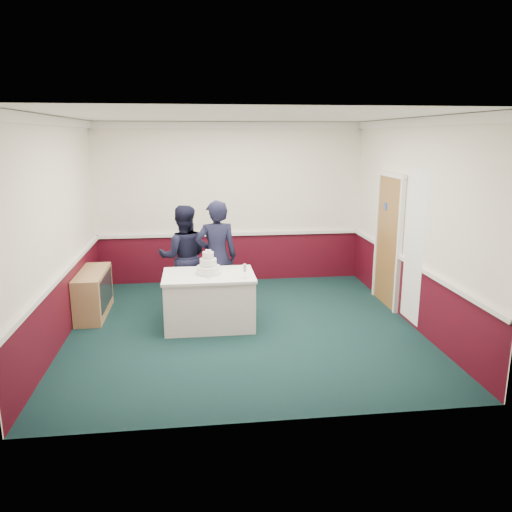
{
  "coord_description": "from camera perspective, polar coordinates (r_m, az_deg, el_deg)",
  "views": [
    {
      "loc": [
        -0.67,
        -6.85,
        2.74
      ],
      "look_at": [
        0.17,
        -0.1,
        1.1
      ],
      "focal_mm": 35.0,
      "sensor_mm": 36.0,
      "label": 1
    }
  ],
  "objects": [
    {
      "name": "person_woman",
      "position": [
        7.84,
        -4.52,
        -0.11
      ],
      "size": [
        0.69,
        0.49,
        1.79
      ],
      "primitive_type": "imported",
      "rotation": [
        0.0,
        0.0,
        3.24
      ],
      "color": "black",
      "rests_on": "ground"
    },
    {
      "name": "person_man",
      "position": [
        8.15,
        -8.28,
        -0.08
      ],
      "size": [
        0.83,
        0.65,
        1.68
      ],
      "primitive_type": "imported",
      "rotation": [
        0.0,
        0.0,
        3.16
      ],
      "color": "black",
      "rests_on": "ground"
    },
    {
      "name": "champagne_flute",
      "position": [
        7.0,
        -1.3,
        -1.46
      ],
      "size": [
        0.05,
        0.05,
        0.21
      ],
      "color": "silver",
      "rests_on": "cake_table"
    },
    {
      "name": "ground",
      "position": [
        7.41,
        -1.4,
        -8.15
      ],
      "size": [
        5.0,
        5.0,
        0.0
      ],
      "primitive_type": "plane",
      "color": "black",
      "rests_on": "ground"
    },
    {
      "name": "room_shell",
      "position": [
        7.54,
        -1.35,
        7.66
      ],
      "size": [
        5.0,
        5.0,
        3.0
      ],
      "color": "white",
      "rests_on": "ground"
    },
    {
      "name": "sideboard",
      "position": [
        8.21,
        -18.08,
        -4.07
      ],
      "size": [
        0.41,
        1.2,
        0.7
      ],
      "color": "#9D784C",
      "rests_on": "ground"
    },
    {
      "name": "cake_table",
      "position": [
        7.39,
        -5.38,
        -4.97
      ],
      "size": [
        1.32,
        0.92,
        0.79
      ],
      "color": "white",
      "rests_on": "ground"
    },
    {
      "name": "cake_knife",
      "position": [
        7.08,
        -5.64,
        -2.48
      ],
      "size": [
        0.11,
        0.21,
        0.0
      ],
      "primitive_type": "cube",
      "rotation": [
        0.0,
        0.0,
        0.43
      ],
      "color": "silver",
      "rests_on": "cake_table"
    },
    {
      "name": "wedding_cake",
      "position": [
        7.25,
        -5.46,
        -1.22
      ],
      "size": [
        0.35,
        0.35,
        0.36
      ],
      "color": "white",
      "rests_on": "cake_table"
    }
  ]
}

